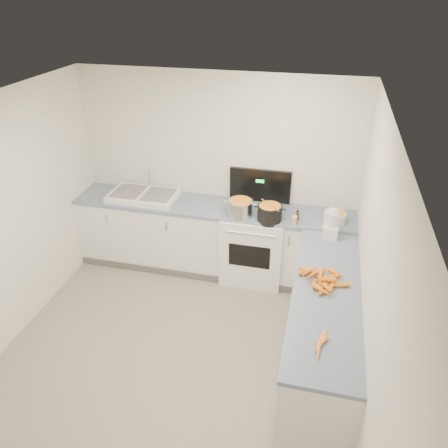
% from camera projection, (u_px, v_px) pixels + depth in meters
% --- Properties ---
extents(floor, '(3.50, 4.00, 0.00)m').
position_uv_depth(floor, '(170.00, 362.00, 4.43)').
color(floor, gray).
rests_on(floor, ground).
extents(ceiling, '(3.50, 4.00, 0.00)m').
position_uv_depth(ceiling, '(149.00, 119.00, 3.19)').
color(ceiling, silver).
rests_on(ceiling, ground).
extents(wall_back, '(3.50, 0.00, 2.50)m').
position_uv_depth(wall_back, '(218.00, 173.00, 5.50)').
color(wall_back, silver).
rests_on(wall_back, ground).
extents(wall_right, '(0.00, 4.00, 2.50)m').
position_uv_depth(wall_right, '(369.00, 290.00, 3.45)').
color(wall_right, silver).
rests_on(wall_right, ground).
extents(counter_back, '(3.50, 0.62, 0.94)m').
position_uv_depth(counter_back, '(212.00, 238.00, 5.63)').
color(counter_back, white).
rests_on(counter_back, ground).
extents(counter_right, '(0.62, 2.20, 0.94)m').
position_uv_depth(counter_right, '(322.00, 331.00, 4.15)').
color(counter_right, white).
rests_on(counter_right, ground).
extents(stove, '(0.76, 0.65, 1.36)m').
position_uv_depth(stove, '(254.00, 244.00, 5.50)').
color(stove, white).
rests_on(stove, ground).
extents(sink, '(0.86, 0.52, 0.31)m').
position_uv_depth(sink, '(144.00, 195.00, 5.56)').
color(sink, white).
rests_on(sink, counter_back).
extents(steel_pot, '(0.37, 0.37, 0.22)m').
position_uv_depth(steel_pot, '(240.00, 209.00, 5.13)').
color(steel_pot, silver).
rests_on(steel_pot, stove).
extents(black_pot, '(0.34, 0.34, 0.20)m').
position_uv_depth(black_pot, '(270.00, 214.00, 5.04)').
color(black_pot, black).
rests_on(black_pot, stove).
extents(wooden_spoon, '(0.24, 0.26, 0.01)m').
position_uv_depth(wooden_spoon, '(270.00, 205.00, 4.99)').
color(wooden_spoon, '#AD7A47').
rests_on(wooden_spoon, black_pot).
extents(mixing_bowl, '(0.28, 0.28, 0.12)m').
position_uv_depth(mixing_bowl, '(335.00, 217.00, 5.02)').
color(mixing_bowl, white).
rests_on(mixing_bowl, counter_back).
extents(extract_bottle, '(0.04, 0.04, 0.11)m').
position_uv_depth(extract_bottle, '(297.00, 216.00, 5.05)').
color(extract_bottle, '#593319').
rests_on(extract_bottle, counter_back).
extents(spice_jar, '(0.05, 0.05, 0.09)m').
position_uv_depth(spice_jar, '(294.00, 221.00, 4.97)').
color(spice_jar, '#E5B266').
rests_on(spice_jar, counter_back).
extents(food_processor, '(0.17, 0.20, 0.33)m').
position_uv_depth(food_processor, '(331.00, 225.00, 4.70)').
color(food_processor, white).
rests_on(food_processor, counter_right).
extents(carrot_pile, '(0.48, 0.49, 0.09)m').
position_uv_depth(carrot_pile, '(323.00, 280.00, 4.02)').
color(carrot_pile, orange).
rests_on(carrot_pile, counter_right).
extents(peeled_carrots, '(0.12, 0.30, 0.04)m').
position_uv_depth(peeled_carrots, '(320.00, 345.00, 3.33)').
color(peeled_carrots, orange).
rests_on(peeled_carrots, counter_right).
extents(peelings, '(0.22, 0.25, 0.01)m').
position_uv_depth(peelings, '(128.00, 191.00, 5.59)').
color(peelings, tan).
rests_on(peelings, sink).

